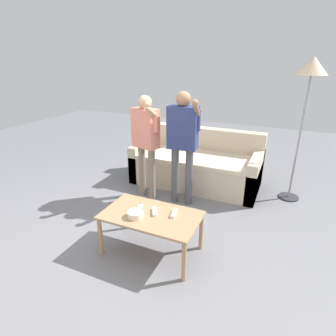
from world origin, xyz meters
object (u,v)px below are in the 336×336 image
at_px(game_remote_wand_far, 174,213).
at_px(couch, 197,165).
at_px(snack_bowl, 135,214).
at_px(game_remote_nunchuk, 140,206).
at_px(player_left, 146,136).
at_px(game_remote_wand_near, 154,212).
at_px(coffee_table, 151,219).
at_px(player_center, 183,136).
at_px(floor_lamp, 311,75).

bearing_deg(game_remote_wand_far, couch, 101.13).
bearing_deg(couch, snack_bowl, -89.62).
bearing_deg(game_remote_nunchuk, player_left, 114.70).
bearing_deg(game_remote_wand_near, coffee_table, -116.47).
bearing_deg(game_remote_wand_far, coffee_table, -156.54).
height_order(snack_bowl, player_center, player_center).
bearing_deg(snack_bowl, game_remote_wand_far, 30.91).
bearing_deg(player_center, coffee_table, -84.60).
xyz_separation_m(coffee_table, snack_bowl, (-0.12, -0.11, 0.09)).
height_order(floor_lamp, player_left, floor_lamp).
distance_m(couch, coffee_table, 1.84).
bearing_deg(game_remote_nunchuk, snack_bowl, -76.29).
distance_m(game_remote_nunchuk, player_left, 1.19).
height_order(coffee_table, game_remote_nunchuk, game_remote_nunchuk).
xyz_separation_m(player_center, game_remote_wand_near, (0.12, -1.08, -0.50)).
xyz_separation_m(coffee_table, game_remote_nunchuk, (-0.16, 0.06, 0.08)).
relative_size(couch, snack_bowl, 12.35).
bearing_deg(player_left, game_remote_wand_far, -49.47).
relative_size(game_remote_nunchuk, player_center, 0.06).
xyz_separation_m(floor_lamp, game_remote_wand_near, (-1.26, -1.84, -1.24)).
bearing_deg(floor_lamp, game_remote_wand_far, -120.82).
height_order(snack_bowl, floor_lamp, floor_lamp).
distance_m(game_remote_nunchuk, floor_lamp, 2.62).
bearing_deg(game_remote_nunchuk, player_center, 87.08).
relative_size(couch, game_remote_nunchuk, 22.31).
distance_m(coffee_table, game_remote_nunchuk, 0.19).
distance_m(couch, game_remote_wand_far, 1.78).
bearing_deg(coffee_table, snack_bowl, -138.20).
height_order(game_remote_nunchuk, game_remote_wand_far, game_remote_nunchuk).
bearing_deg(player_center, game_remote_wand_far, -72.78).
bearing_deg(snack_bowl, player_left, 113.22).
xyz_separation_m(couch, snack_bowl, (0.01, -1.94, 0.18)).
bearing_deg(floor_lamp, player_center, -151.14).
xyz_separation_m(floor_lamp, player_center, (-1.38, -0.76, -0.74)).
bearing_deg(game_remote_nunchuk, game_remote_wand_far, 4.70).
xyz_separation_m(player_left, game_remote_wand_near, (0.64, -1.03, -0.46)).
bearing_deg(snack_bowl, coffee_table, 41.80).
bearing_deg(player_left, game_remote_wand_near, -58.06).
xyz_separation_m(snack_bowl, game_remote_nunchuk, (-0.04, 0.17, -0.01)).
height_order(floor_lamp, game_remote_wand_near, floor_lamp).
bearing_deg(player_center, snack_bowl, -90.60).
bearing_deg(game_remote_wand_far, snack_bowl, -149.09).
xyz_separation_m(game_remote_nunchuk, floor_lamp, (1.44, 1.82, 1.23)).
bearing_deg(game_remote_nunchuk, game_remote_wand_near, -7.21).
relative_size(coffee_table, snack_bowl, 6.16).
xyz_separation_m(snack_bowl, floor_lamp, (1.39, 1.98, 1.22)).
bearing_deg(player_center, player_left, -174.57).
xyz_separation_m(game_remote_nunchuk, player_left, (-0.46, 1.00, 0.45)).
height_order(coffee_table, floor_lamp, floor_lamp).
relative_size(snack_bowl, player_center, 0.10).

